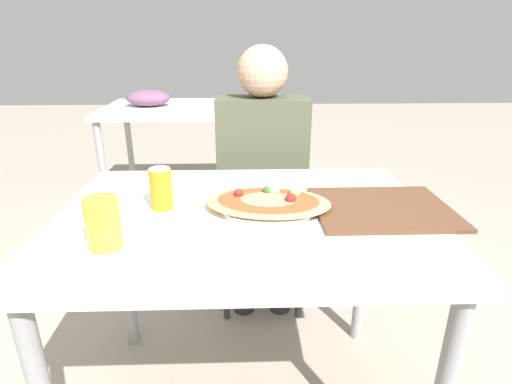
# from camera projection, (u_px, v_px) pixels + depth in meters

# --- Properties ---
(dining_table) EXTENTS (1.09, 0.80, 0.77)m
(dining_table) POSITION_uv_depth(u_px,v_px,m) (245.00, 238.00, 1.20)
(dining_table) COLOR white
(dining_table) RESTS_ON ground_plane
(chair_far_seated) EXTENTS (0.40, 0.40, 0.85)m
(chair_far_seated) POSITION_uv_depth(u_px,v_px,m) (261.00, 205.00, 1.96)
(chair_far_seated) COLOR #3F2D1E
(chair_far_seated) RESTS_ON ground_plane
(person_seated) EXTENTS (0.39, 0.24, 1.22)m
(person_seated) POSITION_uv_depth(u_px,v_px,m) (262.00, 166.00, 1.77)
(person_seated) COLOR #2D2D38
(person_seated) RESTS_ON ground_plane
(pizza_main) EXTENTS (0.40, 0.30, 0.06)m
(pizza_main) POSITION_uv_depth(u_px,v_px,m) (268.00, 203.00, 1.18)
(pizza_main) COLOR white
(pizza_main) RESTS_ON dining_table
(soda_can) EXTENTS (0.07, 0.07, 0.12)m
(soda_can) POSITION_uv_depth(u_px,v_px,m) (161.00, 189.00, 1.18)
(soda_can) COLOR orange
(soda_can) RESTS_ON dining_table
(drink_glass) EXTENTS (0.08, 0.08, 0.13)m
(drink_glass) POSITION_uv_depth(u_px,v_px,m) (103.00, 223.00, 0.95)
(drink_glass) COLOR gold
(drink_glass) RESTS_ON dining_table
(serving_tray) EXTENTS (0.40, 0.33, 0.01)m
(serving_tray) POSITION_uv_depth(u_px,v_px,m) (382.00, 208.00, 1.18)
(serving_tray) COLOR brown
(serving_tray) RESTS_ON dining_table
(background_table) EXTENTS (1.10, 0.80, 0.89)m
(background_table) POSITION_uv_depth(u_px,v_px,m) (174.00, 114.00, 3.00)
(background_table) COLOR white
(background_table) RESTS_ON ground_plane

